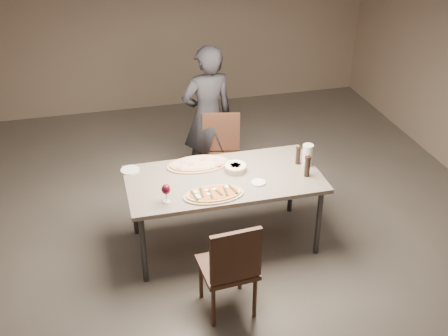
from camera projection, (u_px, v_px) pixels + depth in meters
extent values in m
plane|color=#554F49|center=(224.00, 242.00, 5.56)|extent=(7.00, 7.00, 0.00)
plane|color=gray|center=(162.00, 12.00, 7.80)|extent=(6.00, 0.00, 6.00)
cube|color=slate|center=(224.00, 179.00, 5.19)|extent=(1.80, 0.90, 0.04)
cylinder|color=#333335|center=(143.00, 249.00, 4.90)|extent=(0.05, 0.05, 0.71)
cylinder|color=#333335|center=(319.00, 222.00, 5.25)|extent=(0.05, 0.05, 0.71)
cylinder|color=#333335|center=(134.00, 204.00, 5.52)|extent=(0.05, 0.05, 0.71)
cylinder|color=#333335|center=(291.00, 182.00, 5.87)|extent=(0.05, 0.05, 0.71)
ellipsoid|color=white|center=(196.00, 191.00, 4.90)|extent=(0.05, 0.05, 0.01)
ellipsoid|color=white|center=(208.00, 194.00, 4.87)|extent=(0.05, 0.05, 0.01)
ellipsoid|color=white|center=(214.00, 189.00, 4.94)|extent=(0.05, 0.05, 0.01)
ellipsoid|color=white|center=(199.00, 197.00, 4.83)|extent=(0.05, 0.05, 0.01)
ellipsoid|color=white|center=(197.00, 195.00, 4.85)|extent=(0.05, 0.05, 0.01)
ellipsoid|color=white|center=(207.00, 190.00, 4.92)|extent=(0.05, 0.05, 0.01)
ellipsoid|color=white|center=(227.00, 186.00, 4.97)|extent=(0.05, 0.05, 0.01)
cube|color=#1D3215|center=(194.00, 195.00, 4.85)|extent=(0.05, 0.16, 0.01)
cube|color=#1D3215|center=(202.00, 193.00, 4.89)|extent=(0.03, 0.16, 0.01)
cube|color=#1D3215|center=(210.00, 194.00, 4.87)|extent=(0.02, 0.16, 0.01)
cube|color=#1D3215|center=(217.00, 191.00, 4.91)|extent=(0.07, 0.15, 0.01)
cube|color=#1D3215|center=(226.00, 191.00, 4.91)|extent=(0.03, 0.16, 0.01)
cube|color=#1D3215|center=(233.00, 189.00, 4.94)|extent=(0.06, 0.16, 0.01)
cylinder|color=pink|center=(191.00, 164.00, 5.33)|extent=(0.07, 0.07, 0.00)
cylinder|color=pink|center=(216.00, 160.00, 5.40)|extent=(0.07, 0.07, 0.00)
cylinder|color=pink|center=(203.00, 159.00, 5.41)|extent=(0.07, 0.07, 0.00)
cylinder|color=pink|center=(182.00, 162.00, 5.37)|extent=(0.07, 0.07, 0.00)
cylinder|color=pink|center=(180.00, 167.00, 5.28)|extent=(0.07, 0.07, 0.00)
cylinder|color=pink|center=(218.00, 164.00, 5.33)|extent=(0.07, 0.07, 0.00)
cylinder|color=#F0E5C3|center=(235.00, 168.00, 5.26)|extent=(0.18, 0.18, 0.07)
torus|color=#F0E5C3|center=(236.00, 166.00, 5.25)|extent=(0.21, 0.21, 0.03)
cube|color=#B27D48|center=(238.00, 166.00, 5.26)|extent=(0.06, 0.05, 0.04)
cube|color=#B27D48|center=(236.00, 165.00, 5.28)|extent=(0.06, 0.07, 0.04)
cube|color=#B27D48|center=(233.00, 166.00, 5.26)|extent=(0.07, 0.07, 0.04)
cube|color=#B27D48|center=(234.00, 168.00, 5.24)|extent=(0.07, 0.06, 0.04)
cube|color=#B27D48|center=(237.00, 168.00, 5.24)|extent=(0.05, 0.06, 0.04)
cylinder|color=white|center=(258.00, 183.00, 5.09)|extent=(0.13, 0.13, 0.02)
cylinder|color=#9D9639|center=(258.00, 182.00, 5.09)|extent=(0.09, 0.09, 0.00)
cylinder|color=black|center=(307.00, 167.00, 5.16)|extent=(0.05, 0.05, 0.19)
cylinder|color=black|center=(308.00, 157.00, 5.11)|extent=(0.06, 0.06, 0.02)
sphere|color=gold|center=(308.00, 155.00, 5.10)|extent=(0.02, 0.02, 0.02)
cylinder|color=black|center=(298.00, 156.00, 5.37)|extent=(0.05, 0.05, 0.16)
cylinder|color=black|center=(299.00, 148.00, 5.32)|extent=(0.05, 0.05, 0.02)
sphere|color=gold|center=(299.00, 146.00, 5.31)|extent=(0.02, 0.02, 0.02)
cylinder|color=silver|center=(308.00, 155.00, 5.34)|extent=(0.10, 0.10, 0.21)
cylinder|color=silver|center=(167.00, 202.00, 4.83)|extent=(0.07, 0.07, 0.01)
cylinder|color=silver|center=(166.00, 197.00, 4.80)|extent=(0.01, 0.01, 0.08)
ellipsoid|color=#470A19|center=(166.00, 189.00, 4.76)|extent=(0.08, 0.08, 0.09)
cylinder|color=white|center=(130.00, 170.00, 5.29)|extent=(0.18, 0.18, 0.01)
cube|color=#43281C|center=(227.00, 267.00, 4.58)|extent=(0.47, 0.47, 0.04)
cylinder|color=#43281C|center=(214.00, 307.00, 4.50)|extent=(0.04, 0.04, 0.40)
cylinder|color=#43281C|center=(255.00, 297.00, 4.59)|extent=(0.04, 0.04, 0.40)
cylinder|color=#43281C|center=(201.00, 279.00, 4.79)|extent=(0.04, 0.04, 0.40)
cylinder|color=#43281C|center=(240.00, 270.00, 4.88)|extent=(0.04, 0.04, 0.40)
cube|color=#43281C|center=(236.00, 256.00, 4.28)|extent=(0.42, 0.07, 0.45)
cube|color=#43281C|center=(222.00, 161.00, 6.12)|extent=(0.51, 0.51, 0.04)
cylinder|color=#43281C|center=(237.00, 170.00, 6.39)|extent=(0.04, 0.04, 0.40)
cylinder|color=#43281C|center=(206.00, 171.00, 6.38)|extent=(0.04, 0.04, 0.40)
cylinder|color=#43281C|center=(238.00, 187.00, 6.08)|extent=(0.04, 0.04, 0.40)
cylinder|color=#43281C|center=(206.00, 187.00, 6.08)|extent=(0.04, 0.04, 0.40)
cube|color=#43281C|center=(221.00, 132.00, 6.16)|extent=(0.41, 0.13, 0.45)
imported|color=black|center=(208.00, 117.00, 6.19)|extent=(0.65, 0.49, 1.63)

